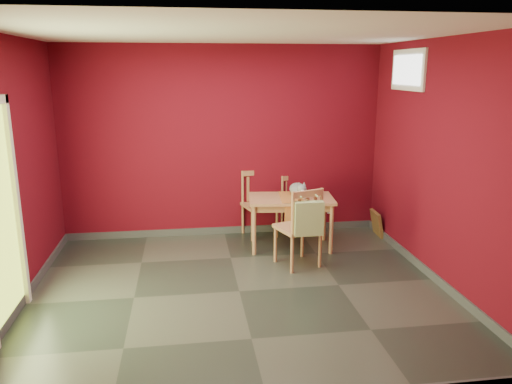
{
  "coord_description": "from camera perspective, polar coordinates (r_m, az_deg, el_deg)",
  "views": [
    {
      "loc": [
        -0.53,
        -5.0,
        2.37
      ],
      "look_at": [
        0.25,
        0.45,
        1.0
      ],
      "focal_mm": 35.0,
      "sensor_mm": 36.0,
      "label": 1
    }
  ],
  "objects": [
    {
      "name": "ground",
      "position": [
        5.56,
        -1.93,
        -11.26
      ],
      "size": [
        4.5,
        4.5,
        0.0
      ],
      "primitive_type": "plane",
      "color": "#2D342D",
      "rests_on": "ground"
    },
    {
      "name": "room_shell",
      "position": [
        5.54,
        -1.93,
        -10.8
      ],
      "size": [
        4.5,
        4.5,
        4.5
      ],
      "color": "#5C0916",
      "rests_on": "ground"
    },
    {
      "name": "window",
      "position": [
        6.61,
        16.96,
        13.2
      ],
      "size": [
        0.05,
        0.9,
        0.5
      ],
      "color": "white",
      "rests_on": "room_shell"
    },
    {
      "name": "outlet_plate",
      "position": [
        7.6,
        8.46,
        -2.01
      ],
      "size": [
        0.08,
        0.02,
        0.12
      ],
      "primitive_type": "cube",
      "color": "silver",
      "rests_on": "room_shell"
    },
    {
      "name": "dining_table",
      "position": [
        6.68,
        4.02,
        -1.34
      ],
      "size": [
        1.18,
        0.77,
        0.7
      ],
      "color": "#B37B53",
      "rests_on": "ground"
    },
    {
      "name": "table_runner",
      "position": [
        6.58,
        4.22,
        -1.23
      ],
      "size": [
        0.35,
        0.64,
        0.31
      ],
      "color": "#B2662D",
      "rests_on": "dining_table"
    },
    {
      "name": "chair_far_left",
      "position": [
        7.22,
        0.29,
        -1.24
      ],
      "size": [
        0.54,
        0.54,
        0.94
      ],
      "color": "#B37B53",
      "rests_on": "ground"
    },
    {
      "name": "chair_far_right",
      "position": [
        7.37,
        4.66,
        -1.35
      ],
      "size": [
        0.52,
        0.52,
        0.84
      ],
      "color": "#B37B53",
      "rests_on": "ground"
    },
    {
      "name": "chair_near",
      "position": [
        6.07,
        5.04,
        -3.94
      ],
      "size": [
        0.59,
        0.59,
        1.0
      ],
      "color": "#B37B53",
      "rests_on": "ground"
    },
    {
      "name": "tote_bag",
      "position": [
        5.83,
        6.05,
        -3.02
      ],
      "size": [
        0.34,
        0.2,
        0.47
      ],
      "color": "#94A66A",
      "rests_on": "chair_near"
    },
    {
      "name": "cat",
      "position": [
        6.74,
        4.84,
        0.56
      ],
      "size": [
        0.26,
        0.48,
        0.23
      ],
      "primitive_type": null,
      "rotation": [
        0.0,
        0.0,
        -0.04
      ],
      "color": "slate",
      "rests_on": "table_runner"
    },
    {
      "name": "picture_frame",
      "position": [
        7.47,
        13.63,
        -3.51
      ],
      "size": [
        0.14,
        0.37,
        0.36
      ],
      "color": "brown",
      "rests_on": "ground"
    }
  ]
}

